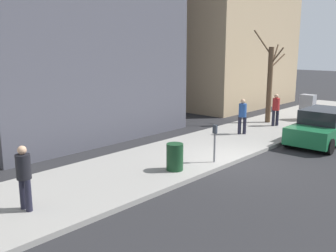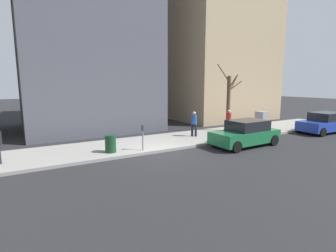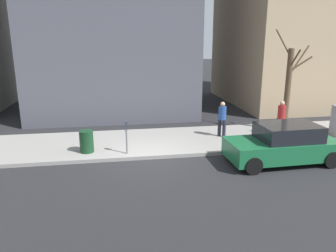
# 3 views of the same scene
# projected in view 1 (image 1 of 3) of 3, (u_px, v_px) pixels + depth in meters

# --- Properties ---
(ground_plane) EXTENTS (120.00, 120.00, 0.00)m
(ground_plane) POSITION_uv_depth(u_px,v_px,m) (238.00, 163.00, 13.65)
(ground_plane) COLOR #232326
(sidewalk) EXTENTS (4.00, 36.00, 0.15)m
(sidewalk) POSITION_uv_depth(u_px,v_px,m) (195.00, 151.00, 14.95)
(sidewalk) COLOR gray
(sidewalk) RESTS_ON ground
(parked_car_green) EXTENTS (2.02, 4.25, 1.52)m
(parked_car_green) POSITION_uv_depth(u_px,v_px,m) (323.00, 127.00, 16.38)
(parked_car_green) COLOR #196038
(parked_car_green) RESTS_ON ground
(parking_meter) EXTENTS (0.14, 0.10, 1.35)m
(parking_meter) POSITION_uv_depth(u_px,v_px,m) (215.00, 139.00, 13.13)
(parking_meter) COLOR slate
(parking_meter) RESTS_ON sidewalk
(utility_box) EXTENTS (0.83, 0.61, 1.43)m
(utility_box) POSITION_uv_depth(u_px,v_px,m) (307.00, 108.00, 20.98)
(utility_box) COLOR #A8A399
(utility_box) RESTS_ON sidewalk
(bare_tree) EXTENTS (1.52, 1.44, 4.93)m
(bare_tree) POSITION_uv_depth(u_px,v_px,m) (270.00, 82.00, 20.04)
(bare_tree) COLOR brown
(bare_tree) RESTS_ON sidewalk
(trash_bin) EXTENTS (0.56, 0.56, 0.90)m
(trash_bin) POSITION_uv_depth(u_px,v_px,m) (175.00, 157.00, 12.35)
(trash_bin) COLOR #14381E
(trash_bin) RESTS_ON sidewalk
(pedestrian_near_meter) EXTENTS (0.36, 0.38, 1.66)m
(pedestrian_near_meter) POSITION_uv_depth(u_px,v_px,m) (276.00, 108.00, 19.33)
(pedestrian_near_meter) COLOR #1E1E2D
(pedestrian_near_meter) RESTS_ON sidewalk
(pedestrian_midblock) EXTENTS (0.36, 0.36, 1.66)m
(pedestrian_midblock) POSITION_uv_depth(u_px,v_px,m) (243.00, 114.00, 17.46)
(pedestrian_midblock) COLOR #1E1E2D
(pedestrian_midblock) RESTS_ON sidewalk
(pedestrian_far_corner) EXTENTS (0.40, 0.36, 1.66)m
(pedestrian_far_corner) POSITION_uv_depth(u_px,v_px,m) (24.00, 174.00, 9.18)
(pedestrian_far_corner) COLOR #1E1E2D
(pedestrian_far_corner) RESTS_ON sidewalk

